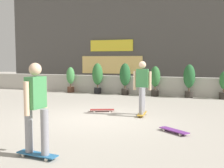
{
  "coord_description": "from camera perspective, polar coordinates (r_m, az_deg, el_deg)",
  "views": [
    {
      "loc": [
        3.23,
        -7.54,
        1.76
      ],
      "look_at": [
        0.0,
        1.5,
        0.9
      ],
      "focal_mm": 44.69,
      "sensor_mm": 36.0,
      "label": 1
    }
  ],
  "objects": [
    {
      "name": "ground_plane",
      "position": [
        8.38,
        -3.47,
        -7.01
      ],
      "size": [
        48.0,
        48.0,
        0.0
      ],
      "primitive_type": "plane",
      "color": "#A8A093"
    },
    {
      "name": "planter_wall",
      "position": [
        13.98,
        6.21,
        -0.28
      ],
      "size": [
        18.0,
        0.4,
        0.9
      ],
      "primitive_type": "cube",
      "color": "#B2ADA3",
      "rests_on": "ground"
    },
    {
      "name": "building_backdrop",
      "position": [
        17.89,
        9.31,
        9.83
      ],
      "size": [
        20.0,
        2.08,
        6.5
      ],
      "color": "#4C4947",
      "rests_on": "ground"
    },
    {
      "name": "potted_plant_0",
      "position": [
        14.87,
        -8.47,
        1.18
      ],
      "size": [
        0.43,
        0.43,
        1.34
      ],
      "color": "brown",
      "rests_on": "ground"
    },
    {
      "name": "potted_plant_1",
      "position": [
        14.2,
        -2.98,
        1.67
      ],
      "size": [
        0.54,
        0.54,
        1.55
      ],
      "color": "black",
      "rests_on": "ground"
    },
    {
      "name": "potted_plant_2",
      "position": [
        13.71,
        2.69,
        1.56
      ],
      "size": [
        0.54,
        0.54,
        1.55
      ],
      "color": "#2D2823",
      "rests_on": "ground"
    },
    {
      "name": "potted_plant_3",
      "position": [
        13.36,
        8.82,
        1.01
      ],
      "size": [
        0.48,
        0.48,
        1.42
      ],
      "color": "#2D2823",
      "rests_on": "ground"
    },
    {
      "name": "potted_plant_4",
      "position": [
        13.15,
        15.51,
        1.12
      ],
      "size": [
        0.52,
        0.52,
        1.52
      ],
      "color": "#2D2823",
      "rests_on": "ground"
    },
    {
      "name": "potted_plant_5",
      "position": [
        13.14,
        21.9,
        -0.06
      ],
      "size": [
        0.38,
        0.38,
        1.22
      ],
      "color": "#2D2823",
      "rests_on": "ground"
    },
    {
      "name": "skater_foreground",
      "position": [
        5.1,
        -15.27,
        -4.31
      ],
      "size": [
        0.82,
        0.56,
        1.7
      ],
      "color": "#266699",
      "rests_on": "ground"
    },
    {
      "name": "skater_mid_plaza",
      "position": [
        8.65,
        6.21,
        -0.34
      ],
      "size": [
        0.56,
        0.81,
        1.7
      ],
      "color": "#BF8C26",
      "rests_on": "ground"
    },
    {
      "name": "skateboard_near_camera",
      "position": [
        6.9,
        12.57,
        -9.25
      ],
      "size": [
        0.77,
        0.63,
        0.08
      ],
      "color": "#72338C",
      "rests_on": "ground"
    },
    {
      "name": "skateboard_aside",
      "position": [
        9.4,
        -2.02,
        -5.29
      ],
      "size": [
        0.82,
        0.49,
        0.08
      ],
      "color": "maroon",
      "rests_on": "ground"
    }
  ]
}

